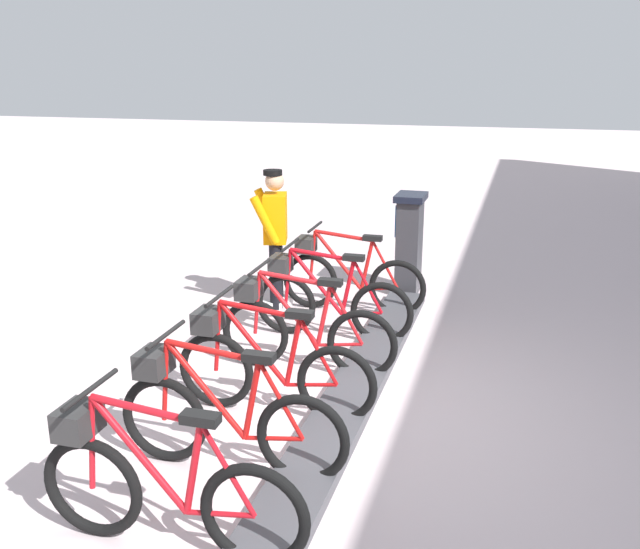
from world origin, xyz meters
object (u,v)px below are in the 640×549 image
bike_docked_4 (221,416)px  bike_docked_5 (158,485)px  bike_docked_1 (326,299)px  bike_docked_3 (266,366)px  payment_kiosk (409,242)px  worker_near_rack (275,234)px  bike_docked_2 (300,329)px  bike_docked_0 (347,276)px

bike_docked_4 → bike_docked_5: bearing=90.0°
bike_docked_1 → bike_docked_5: 3.55m
bike_docked_1 → bike_docked_3: size_ratio=1.00×
payment_kiosk → worker_near_rack: bearing=35.9°
payment_kiosk → worker_near_rack: (1.42, 1.03, 0.24)m
bike_docked_1 → payment_kiosk: bearing=-107.6°
payment_kiosk → bike_docked_2: 2.76m
payment_kiosk → bike_docked_1: payment_kiosk is taller
bike_docked_1 → bike_docked_5: (0.00, 3.55, 0.00)m
bike_docked_3 → payment_kiosk: bearing=-99.1°
bike_docked_0 → bike_docked_5: 4.43m
bike_docked_2 → bike_docked_3: (0.00, 0.89, 0.00)m
bike_docked_2 → bike_docked_4: size_ratio=1.00×
payment_kiosk → bike_docked_0: size_ratio=0.74×
bike_docked_0 → worker_near_rack: worker_near_rack is taller
bike_docked_5 → bike_docked_4: bearing=-90.0°
bike_docked_0 → bike_docked_4: size_ratio=1.00×
bike_docked_2 → worker_near_rack: bearing=-62.8°
bike_docked_1 → bike_docked_3: bearing=90.0°
bike_docked_1 → bike_docked_2: same height
payment_kiosk → bike_docked_0: (0.57, 0.92, -0.24)m
payment_kiosk → bike_docked_3: size_ratio=0.74×
bike_docked_2 → bike_docked_3: bearing=90.0°
bike_docked_0 → bike_docked_3: same height
bike_docked_0 → bike_docked_2: same height
payment_kiosk → bike_docked_1: 1.91m
bike_docked_2 → bike_docked_5: (0.00, 2.66, 0.00)m
bike_docked_4 → worker_near_rack: size_ratio=1.04×
payment_kiosk → bike_docked_5: payment_kiosk is taller
bike_docked_3 → bike_docked_2: bearing=-90.0°
bike_docked_2 → bike_docked_4: 1.77m
bike_docked_1 → bike_docked_4: same height
payment_kiosk → bike_docked_2: (0.57, 2.69, -0.24)m
bike_docked_0 → bike_docked_5: same height
bike_docked_0 → worker_near_rack: (0.85, 0.11, 0.48)m
bike_docked_1 → worker_near_rack: size_ratio=1.04×
worker_near_rack → bike_docked_4: bearing=104.0°
bike_docked_0 → bike_docked_1: 0.89m
payment_kiosk → bike_docked_3: payment_kiosk is taller
bike_docked_2 → bike_docked_0: bearing=-90.0°
bike_docked_4 → payment_kiosk: bearing=-97.3°
bike_docked_0 → bike_docked_4: 3.55m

